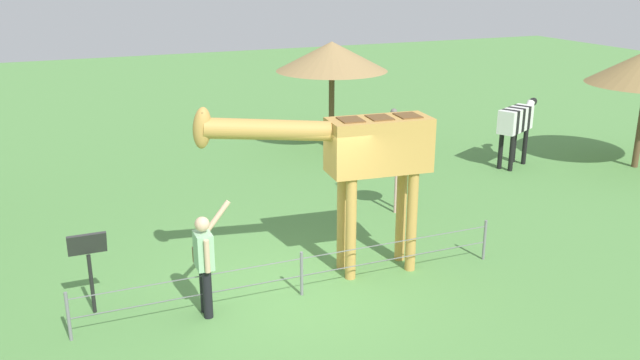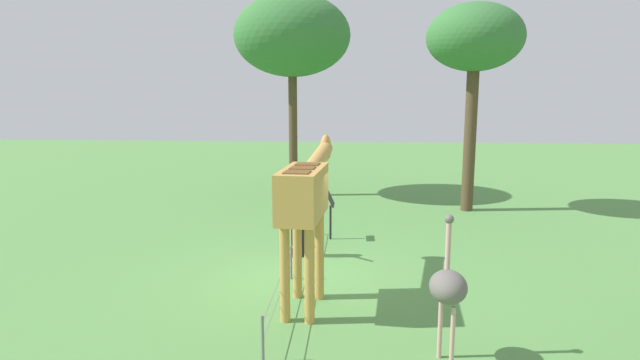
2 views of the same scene
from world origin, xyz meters
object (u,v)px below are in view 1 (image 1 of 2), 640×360
at_px(giraffe, 359,154).
at_px(visitor, 204,259).
at_px(shade_hut_far, 332,57).
at_px(zebra, 516,122).
at_px(ostrich, 398,158).
at_px(info_sign, 88,255).

distance_m(giraffe, visitor, 3.04).
distance_m(visitor, shade_hut_far, 9.88).
bearing_deg(giraffe, zebra, -147.78).
height_order(giraffe, ostrich, giraffe).
height_order(visitor, ostrich, ostrich).
bearing_deg(shade_hut_far, ostrich, 81.73).
xyz_separation_m(ostrich, info_sign, (6.38, 2.06, -0.23)).
relative_size(giraffe, ostrich, 1.74).
bearing_deg(zebra, info_sign, 19.52).
relative_size(visitor, zebra, 0.99).
height_order(zebra, ostrich, ostrich).
xyz_separation_m(ostrich, shade_hut_far, (-0.76, -5.22, 1.43)).
distance_m(giraffe, zebra, 7.73).
bearing_deg(visitor, giraffe, -170.57).
bearing_deg(visitor, zebra, -153.79).
bearing_deg(ostrich, info_sign, 17.90).
height_order(giraffe, shade_hut_far, giraffe).
height_order(visitor, info_sign, visitor).
bearing_deg(giraffe, shade_hut_far, -110.44).
distance_m(visitor, zebra, 10.30).
xyz_separation_m(visitor, info_sign, (1.58, -0.71, 0.05)).
relative_size(giraffe, zebra, 2.25).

